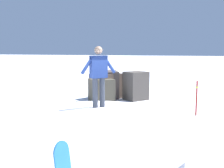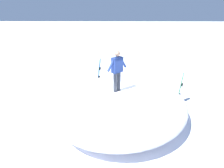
{
  "view_description": "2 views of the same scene",
  "coord_description": "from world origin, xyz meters",
  "px_view_note": "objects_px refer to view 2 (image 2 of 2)",
  "views": [
    {
      "loc": [
        -6.22,
        -2.69,
        2.75
      ],
      "look_at": [
        0.21,
        -0.48,
        1.88
      ],
      "focal_mm": 42.75,
      "sensor_mm": 36.0,
      "label": 1
    },
    {
      "loc": [
        6.49,
        -0.11,
        4.05
      ],
      "look_at": [
        0.38,
        -0.29,
        1.6
      ],
      "focal_mm": 27.63,
      "sensor_mm": 36.0,
      "label": 2
    }
  ],
  "objects_px": {
    "snowboarder_standing": "(117,69)",
    "backpack_near": "(115,84)",
    "snowboard_primary_upright": "(99,71)",
    "snowboard_secondary_upright": "(180,88)",
    "backpack_far": "(158,85)"
  },
  "relations": [
    {
      "from": "snowboarder_standing",
      "to": "snowboard_primary_upright",
      "type": "xyz_separation_m",
      "value": [
        -3.74,
        -1.09,
        -1.29
      ]
    },
    {
      "from": "snowboarder_standing",
      "to": "backpack_near",
      "type": "height_order",
      "value": "snowboarder_standing"
    },
    {
      "from": "snowboarder_standing",
      "to": "backpack_far",
      "type": "xyz_separation_m",
      "value": [
        -3.34,
        2.45,
        -1.99
      ]
    },
    {
      "from": "snowboard_secondary_upright",
      "to": "backpack_near",
      "type": "height_order",
      "value": "snowboard_secondary_upright"
    },
    {
      "from": "snowboarder_standing",
      "to": "snowboard_primary_upright",
      "type": "height_order",
      "value": "snowboarder_standing"
    },
    {
      "from": "snowboard_primary_upright",
      "to": "snowboard_secondary_upright",
      "type": "distance_m",
      "value": 4.75
    },
    {
      "from": "snowboard_primary_upright",
      "to": "backpack_near",
      "type": "height_order",
      "value": "snowboard_primary_upright"
    },
    {
      "from": "snowboard_secondary_upright",
      "to": "backpack_far",
      "type": "distance_m",
      "value": 2.17
    },
    {
      "from": "backpack_near",
      "to": "backpack_far",
      "type": "xyz_separation_m",
      "value": [
        -0.1,
        2.53,
        -0.05
      ]
    },
    {
      "from": "backpack_near",
      "to": "snowboard_primary_upright",
      "type": "bearing_deg",
      "value": -116.61
    },
    {
      "from": "snowboarder_standing",
      "to": "snowboard_primary_upright",
      "type": "distance_m",
      "value": 4.11
    },
    {
      "from": "backpack_far",
      "to": "backpack_near",
      "type": "bearing_deg",
      "value": -87.76
    },
    {
      "from": "snowboarder_standing",
      "to": "backpack_near",
      "type": "relative_size",
      "value": 2.37
    },
    {
      "from": "snowboarder_standing",
      "to": "backpack_far",
      "type": "bearing_deg",
      "value": 143.71
    },
    {
      "from": "backpack_far",
      "to": "snowboard_primary_upright",
      "type": "bearing_deg",
      "value": -96.52
    }
  ]
}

